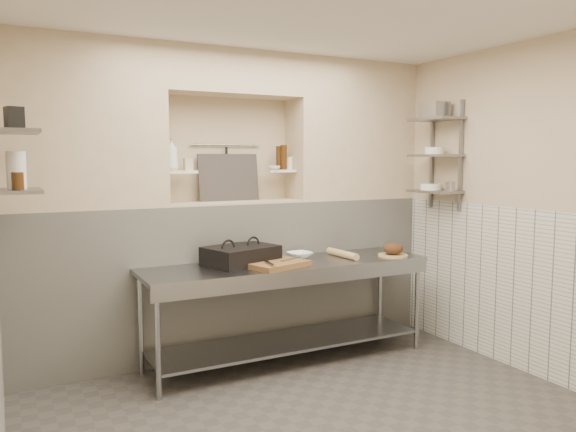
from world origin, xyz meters
TOP-DOWN VIEW (x-y plane):
  - floor at (0.00, 0.00)m, footprint 4.00×3.90m
  - wall_right at (2.05, 0.00)m, footprint 0.10×3.90m
  - wall_back at (0.00, 2.00)m, footprint 4.00×0.10m
  - backwall_lower at (0.00, 1.75)m, footprint 4.00×0.40m
  - alcove_sill at (0.00, 1.75)m, footprint 1.30×0.40m
  - backwall_pillar_left at (-1.33, 1.75)m, footprint 1.35×0.40m
  - backwall_pillar_right at (1.33, 1.75)m, footprint 1.35×0.40m
  - backwall_header at (0.00, 1.75)m, footprint 1.30×0.40m
  - wainscot_left at (-1.99, 0.00)m, footprint 0.02×3.90m
  - wainscot_right at (1.99, 0.00)m, footprint 0.02×3.90m
  - alcove_shelf_left at (-0.50, 1.75)m, footprint 0.28×0.16m
  - alcove_shelf_right at (0.50, 1.75)m, footprint 0.28×0.16m
  - utensil_rail at (0.00, 1.92)m, footprint 0.70×0.02m
  - hanging_steel at (0.00, 1.90)m, footprint 0.02×0.02m
  - splash_panel at (0.00, 1.85)m, footprint 0.60×0.08m
  - wall_shelf_left_lower at (-1.84, 1.05)m, footprint 0.30×0.50m
  - wall_shelf_left_upper at (-1.84, 1.05)m, footprint 0.30×0.50m
  - shelf_rail_right_a at (1.98, 1.25)m, footprint 0.03×0.03m
  - shelf_rail_right_b at (1.98, 0.85)m, footprint 0.03×0.03m
  - wall_shelf_right_lower at (1.84, 1.05)m, footprint 0.30×0.50m
  - wall_shelf_right_mid at (1.84, 1.05)m, footprint 0.30×0.50m
  - wall_shelf_right_upper at (1.84, 1.05)m, footprint 0.30×0.50m
  - prep_table at (0.29, 1.18)m, footprint 2.60×0.70m
  - panini_press at (-0.10, 1.31)m, footprint 0.69×0.58m
  - cutting_board at (0.13, 1.07)m, footprint 0.59×0.49m
  - knife_blade at (0.28, 1.10)m, footprint 0.26×0.15m
  - tongs at (0.01, 0.97)m, footprint 0.05×0.24m
  - mixing_bowl at (0.51, 1.36)m, footprint 0.24×0.24m
  - rolling_pin at (0.88, 1.21)m, footprint 0.09×0.43m
  - bread_board at (1.34, 1.04)m, footprint 0.28×0.28m
  - bread_loaf at (1.34, 1.04)m, footprint 0.19×0.19m
  - bottle_soap at (-0.59, 1.71)m, footprint 0.12×0.12m
  - jar_alcove at (-0.42, 1.77)m, footprint 0.07×0.07m
  - bowl_alcove at (0.41, 1.70)m, footprint 0.15×0.15m
  - condiment_a at (0.53, 1.74)m, footprint 0.06×0.06m
  - condiment_b at (0.50, 1.78)m, footprint 0.06×0.06m
  - condiment_c at (0.61, 1.78)m, footprint 0.07×0.07m
  - jug_left at (-1.84, 1.16)m, footprint 0.13×0.13m
  - jar_left at (-1.84, 0.94)m, footprint 0.08×0.08m
  - box_left_upper at (-1.84, 1.03)m, footprint 0.13×0.13m
  - bowl_right at (1.84, 1.11)m, footprint 0.20×0.20m
  - canister_right at (1.84, 0.84)m, footprint 0.09×0.09m
  - bowl_right_mid at (1.84, 1.07)m, footprint 0.18×0.18m
  - basket_right at (1.84, 1.08)m, footprint 0.20×0.25m

SIDE VIEW (x-z plane):
  - floor at x=0.00m, z-range -0.10..0.00m
  - prep_table at x=0.29m, z-range 0.19..1.09m
  - backwall_lower at x=0.00m, z-range 0.00..1.40m
  - wainscot_left at x=-1.99m, z-range 0.00..1.40m
  - wainscot_right at x=1.99m, z-range 0.00..1.40m
  - bread_board at x=1.34m, z-range 0.90..0.92m
  - cutting_board at x=0.13m, z-range 0.90..0.95m
  - mixing_bowl at x=0.51m, z-range 0.90..0.95m
  - rolling_pin at x=0.88m, z-range 0.90..0.97m
  - knife_blade at x=0.28m, z-range 0.95..0.95m
  - tongs at x=0.01m, z-range 0.95..0.97m
  - bread_loaf at x=1.34m, z-range 0.92..1.03m
  - panini_press at x=-0.10m, z-range 0.90..1.06m
  - wall_right at x=2.05m, z-range 0.00..2.80m
  - wall_back at x=0.00m, z-range 0.00..2.80m
  - alcove_sill at x=0.00m, z-range 1.40..1.42m
  - wall_shelf_right_lower at x=1.84m, z-range 1.49..1.51m
  - bowl_right at x=1.84m, z-range 1.51..1.57m
  - canister_right at x=1.84m, z-range 1.51..1.60m
  - wall_shelf_left_lower at x=-1.84m, z-range 1.59..1.61m
  - splash_panel at x=0.00m, z-range 1.42..1.86m
  - jar_left at x=-1.84m, z-range 1.61..1.73m
  - alcove_shelf_left at x=-0.50m, z-range 1.69..1.71m
  - alcove_shelf_right at x=0.50m, z-range 1.69..1.71m
  - bowl_alcove at x=0.41m, z-range 1.71..1.75m
  - jug_left at x=-1.84m, z-range 1.61..1.87m
  - jar_alcove at x=-0.42m, z-range 1.71..1.82m
  - condiment_c at x=0.61m, z-range 1.71..1.84m
  - hanging_steel at x=0.00m, z-range 1.63..1.93m
  - condiment_b at x=0.50m, z-range 1.71..1.94m
  - condiment_a at x=0.53m, z-range 1.71..1.95m
  - shelf_rail_right_a at x=1.98m, z-range 1.33..2.38m
  - shelf_rail_right_b at x=1.98m, z-range 1.33..2.38m
  - wall_shelf_right_mid at x=1.84m, z-range 1.84..1.86m
  - bottle_soap at x=-0.59m, z-range 1.71..2.00m
  - bowl_right_mid at x=1.84m, z-range 1.86..1.93m
  - utensil_rail at x=0.00m, z-range 1.94..1.96m
  - wall_shelf_left_upper at x=-1.84m, z-range 1.99..2.01m
  - box_left_upper at x=-1.84m, z-range 2.01..2.16m
  - backwall_pillar_left at x=-1.33m, z-range 1.40..2.80m
  - backwall_pillar_right at x=1.33m, z-range 1.40..2.80m
  - wall_shelf_right_upper at x=1.84m, z-range 2.19..2.21m
  - basket_right at x=1.84m, z-range 2.21..2.36m
  - backwall_header at x=0.00m, z-range 2.40..2.80m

